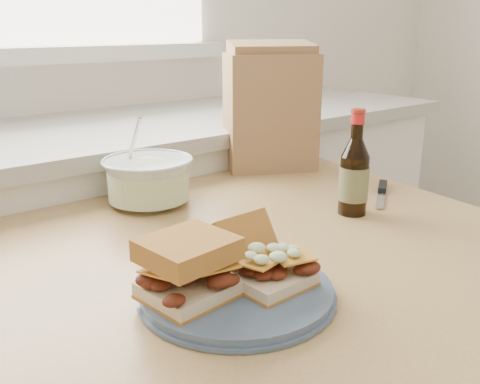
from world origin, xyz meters
TOP-DOWN VIEW (x-y plane):
  - cabinet_run at (-0.00, 1.70)m, footprint 2.50×0.64m
  - dining_table at (0.03, 0.99)m, footprint 1.11×1.11m
  - plate at (-0.13, 0.84)m, footprint 0.28×0.28m
  - sandwich_left at (-0.20, 0.85)m, footprint 0.13×0.12m
  - sandwich_right at (-0.09, 0.83)m, footprint 0.11×0.15m
  - coleslaw_bowl at (-0.02, 1.28)m, footprint 0.20×0.20m
  - beer_bottle at (0.28, 0.97)m, footprint 0.06×0.06m
  - knife at (0.44, 1.02)m, footprint 0.17×0.12m
  - paper_bag at (0.39, 1.35)m, footprint 0.28×0.24m

SIDE VIEW (x-z plane):
  - cabinet_run at x=0.00m, z-range 0.00..0.94m
  - dining_table at x=0.03m, z-range 0.30..1.13m
  - knife at x=0.44m, z-range 0.84..0.85m
  - plate at x=-0.13m, z-range 0.84..0.85m
  - sandwich_right at x=-0.09m, z-range 0.84..0.93m
  - coleslaw_bowl at x=-0.02m, z-range 0.79..0.98m
  - sandwich_left at x=-0.20m, z-range 0.86..0.94m
  - beer_bottle at x=0.28m, z-range 0.81..1.03m
  - paper_bag at x=0.39m, z-range 0.84..1.14m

